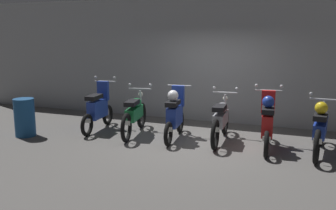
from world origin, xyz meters
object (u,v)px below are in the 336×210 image
motorbike_slot_5 (320,128)px  trash_bin (25,117)px  motorbike_slot_0 (98,109)px  motorbike_slot_4 (267,122)px  motorbike_slot_2 (175,114)px  motorbike_slot_3 (221,119)px  motorbike_slot_1 (135,114)px

motorbike_slot_5 → trash_bin: size_ratio=2.21×
motorbike_slot_0 → motorbike_slot_4: size_ratio=1.00×
motorbike_slot_0 → motorbike_slot_2: size_ratio=1.00×
motorbike_slot_4 → motorbike_slot_2: bearing=179.1°
motorbike_slot_0 → trash_bin: motorbike_slot_0 is taller
motorbike_slot_0 → trash_bin: 1.71m
motorbike_slot_5 → motorbike_slot_3: bearing=175.1°
motorbike_slot_3 → motorbike_slot_4: bearing=-11.3°
motorbike_slot_2 → trash_bin: bearing=-163.1°
motorbike_slot_4 → trash_bin: motorbike_slot_4 is taller
motorbike_slot_0 → motorbike_slot_3: size_ratio=0.86×
motorbike_slot_4 → trash_bin: (-5.36, -0.98, -0.13)m
motorbike_slot_4 → motorbike_slot_5: size_ratio=0.86×
motorbike_slot_1 → motorbike_slot_3: same height
motorbike_slot_3 → motorbike_slot_5: size_ratio=1.00×
motorbike_slot_2 → motorbike_slot_5: motorbike_slot_2 is taller
motorbike_slot_0 → motorbike_slot_3: 3.05m
motorbike_slot_3 → motorbike_slot_4: (1.01, -0.20, 0.08)m
motorbike_slot_0 → motorbike_slot_4: (4.06, -0.11, 0.04)m
motorbike_slot_0 → motorbike_slot_3: bearing=1.7°
motorbike_slot_1 → motorbike_slot_5: (4.06, -0.03, 0.04)m
motorbike_slot_1 → motorbike_slot_4: size_ratio=1.15×
motorbike_slot_0 → motorbike_slot_3: (3.04, 0.09, -0.04)m
motorbike_slot_4 → motorbike_slot_3: bearing=168.7°
motorbike_slot_3 → trash_bin: size_ratio=2.21×
motorbike_slot_5 → motorbike_slot_1: bearing=179.6°
motorbike_slot_0 → motorbike_slot_5: size_ratio=0.86×
motorbike_slot_5 → trash_bin: 6.46m
motorbike_slot_1 → motorbike_slot_3: bearing=4.1°
motorbike_slot_5 → trash_bin: bearing=-171.0°
motorbike_slot_0 → motorbike_slot_1: motorbike_slot_0 is taller
motorbike_slot_0 → motorbike_slot_2: (2.03, -0.08, 0.04)m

